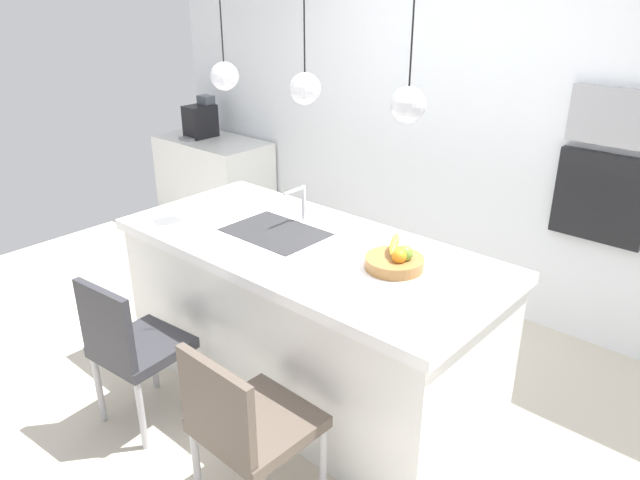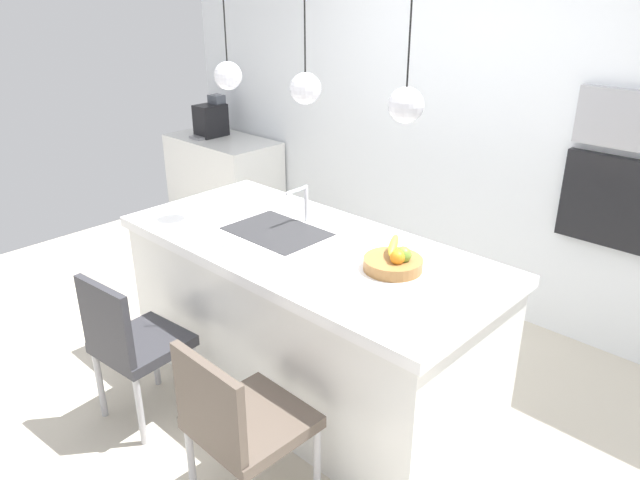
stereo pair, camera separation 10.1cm
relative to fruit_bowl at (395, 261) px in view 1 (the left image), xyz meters
The scene contains 15 objects.
floor 1.12m from the fruit_bowl, behind, with size 6.60×6.60×0.00m, color beige.
back_wall 1.70m from the fruit_bowl, 108.97° to the left, with size 6.00×0.10×2.60m, color white.
kitchen_island 0.75m from the fruit_bowl, behind, with size 2.22×1.01×0.93m.
sink_basin 0.79m from the fruit_bowl, behind, with size 0.56×0.40×0.02m, color #2D2D30.
faucet 0.80m from the fruit_bowl, 169.67° to the left, with size 0.02×0.17×0.22m.
fruit_bowl is the anchor object (origin of this frame).
side_counter 3.23m from the fruit_bowl, 157.65° to the left, with size 1.10×0.60×0.87m, color white.
coffee_machine 3.32m from the fruit_bowl, 158.58° to the left, with size 0.20×0.35×0.38m.
microwave 1.68m from the fruit_bowl, 72.17° to the left, with size 0.54×0.08×0.34m, color #9E9EA3.
oven 1.59m from the fruit_bowl, 72.17° to the left, with size 0.56×0.08×0.56m, color black.
chair_near 1.45m from the fruit_bowl, 136.92° to the right, with size 0.46×0.47×0.89m.
chair_middle 1.06m from the fruit_bowl, 96.29° to the right, with size 0.48×0.48×0.88m.
pendant_light_left 1.41m from the fruit_bowl, behind, with size 0.16×0.16×0.76m.
pendant_light_center 0.97m from the fruit_bowl, behind, with size 0.16×0.16×0.76m.
pendant_light_right 0.80m from the fruit_bowl, 45.93° to the right, with size 0.16×0.16×0.76m.
Camera 1 is at (2.07, -2.22, 2.28)m, focal length 33.98 mm.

